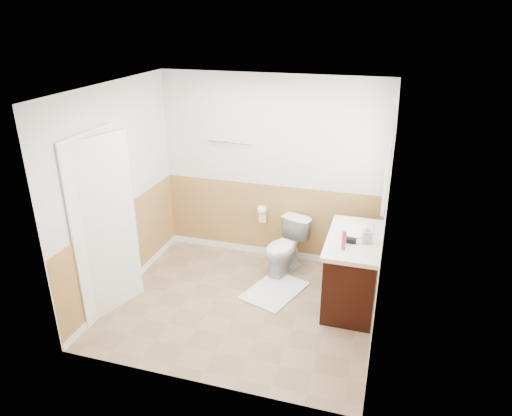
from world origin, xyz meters
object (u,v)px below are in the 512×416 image
(bath_mat, at_px, (275,290))
(vanity_cabinet, at_px, (352,272))
(lotion_bottle, at_px, (344,240))
(toilet, at_px, (285,247))
(soap_dispenser, at_px, (367,234))

(bath_mat, xyz_separation_m, vanity_cabinet, (0.91, 0.04, 0.39))
(bath_mat, relative_size, lotion_bottle, 3.64)
(toilet, height_order, lotion_bottle, lotion_bottle)
(vanity_cabinet, bearing_deg, soap_dispenser, -36.19)
(bath_mat, bearing_deg, soap_dispenser, -2.47)
(toilet, height_order, vanity_cabinet, vanity_cabinet)
(toilet, xyz_separation_m, bath_mat, (-0.00, -0.51, -0.34))
(vanity_cabinet, relative_size, soap_dispenser, 5.18)
(bath_mat, height_order, vanity_cabinet, vanity_cabinet)
(bath_mat, xyz_separation_m, lotion_bottle, (0.81, -0.28, 0.95))
(toilet, distance_m, vanity_cabinet, 1.02)
(toilet, distance_m, lotion_bottle, 1.28)
(toilet, bearing_deg, bath_mat, -70.74)
(vanity_cabinet, height_order, lotion_bottle, lotion_bottle)
(toilet, distance_m, soap_dispenser, 1.32)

